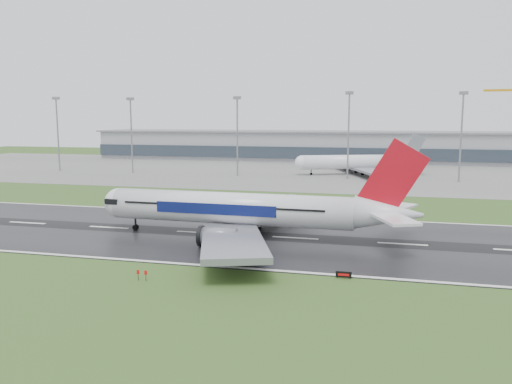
# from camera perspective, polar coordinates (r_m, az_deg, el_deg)

# --- Properties ---
(ground) EXTENTS (520.00, 520.00, 0.00)m
(ground) POSITION_cam_1_polar(r_m,az_deg,el_deg) (104.95, -6.48, -4.53)
(ground) COLOR #2E4E1C
(ground) RESTS_ON ground
(runway) EXTENTS (400.00, 45.00, 0.10)m
(runway) POSITION_cam_1_polar(r_m,az_deg,el_deg) (104.94, -6.48, -4.51)
(runway) COLOR black
(runway) RESTS_ON ground
(apron) EXTENTS (400.00, 130.00, 0.08)m
(apron) POSITION_cam_1_polar(r_m,az_deg,el_deg) (224.96, 4.61, 2.37)
(apron) COLOR slate
(apron) RESTS_ON ground
(terminal) EXTENTS (240.00, 36.00, 15.00)m
(terminal) POSITION_cam_1_polar(r_m,az_deg,el_deg) (283.59, 6.59, 5.08)
(terminal) COLOR gray
(terminal) RESTS_ON ground
(main_airliner) EXTENTS (64.49, 61.55, 18.65)m
(main_airliner) POSITION_cam_1_polar(r_m,az_deg,el_deg) (98.48, -0.44, 0.25)
(main_airliner) COLOR silver
(main_airliner) RESTS_ON runway
(parked_airliner) EXTENTS (70.91, 68.75, 16.34)m
(parked_airliner) POSITION_cam_1_polar(r_m,az_deg,el_deg) (213.50, 11.33, 4.13)
(parked_airliner) COLOR white
(parked_airliner) RESTS_ON apron
(runway_sign) EXTENTS (2.31, 0.44, 1.04)m
(runway_sign) POSITION_cam_1_polar(r_m,az_deg,el_deg) (76.52, 9.72, -9.08)
(runway_sign) COLOR black
(runway_sign) RESTS_ON ground
(floodmast_0) EXTENTS (0.64, 0.64, 30.70)m
(floodmast_0) POSITION_cam_1_polar(r_m,az_deg,el_deg) (238.93, -21.16, 5.87)
(floodmast_0) COLOR gray
(floodmast_0) RESTS_ON ground
(floodmast_1) EXTENTS (0.64, 0.64, 30.14)m
(floodmast_1) POSITION_cam_1_polar(r_m,az_deg,el_deg) (220.86, -13.67, 5.96)
(floodmast_1) COLOR gray
(floodmast_1) RESTS_ON ground
(floodmast_2) EXTENTS (0.64, 0.64, 30.16)m
(floodmast_2) POSITION_cam_1_polar(r_m,az_deg,el_deg) (203.85, -2.09, 6.02)
(floodmast_2) COLOR gray
(floodmast_2) RESTS_ON ground
(floodmast_3) EXTENTS (0.64, 0.64, 31.56)m
(floodmast_3) POSITION_cam_1_polar(r_m,az_deg,el_deg) (196.43, 10.23, 6.01)
(floodmast_3) COLOR gray
(floodmast_3) RESTS_ON ground
(floodmast_4) EXTENTS (0.64, 0.64, 31.10)m
(floodmast_4) POSITION_cam_1_polar(r_m,az_deg,el_deg) (197.92, 21.83, 5.50)
(floodmast_4) COLOR gray
(floodmast_4) RESTS_ON ground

